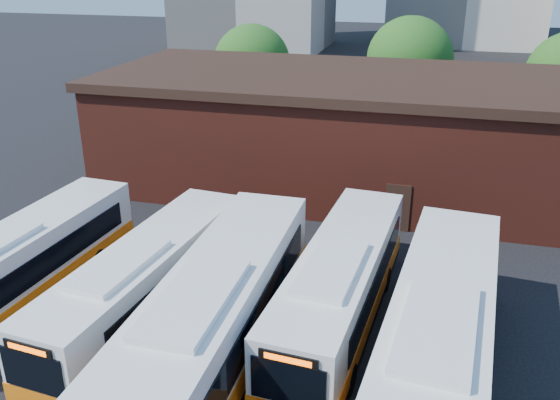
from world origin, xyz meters
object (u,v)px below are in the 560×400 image
(bus_midwest, at_px, (217,324))
(bus_mideast, at_px, (340,291))
(bus_farwest, at_px, (22,268))
(bus_west, at_px, (146,287))
(bus_east, at_px, (437,352))

(bus_midwest, bearing_deg, bus_mideast, 43.88)
(bus_midwest, bearing_deg, bus_farwest, 167.68)
(bus_farwest, height_order, bus_west, bus_farwest)
(bus_midwest, xyz_separation_m, bus_mideast, (3.40, 3.30, -0.20))
(bus_west, relative_size, bus_midwest, 0.87)
(bus_west, distance_m, bus_midwest, 3.88)
(bus_farwest, bearing_deg, bus_midwest, -8.08)
(bus_west, xyz_separation_m, bus_mideast, (6.81, 1.47, 0.04))
(bus_east, bearing_deg, bus_west, 176.75)
(bus_west, bearing_deg, bus_midwest, -22.83)
(bus_west, height_order, bus_mideast, bus_mideast)
(bus_midwest, bearing_deg, bus_east, 2.72)
(bus_mideast, bearing_deg, bus_west, -163.60)
(bus_farwest, distance_m, bus_midwest, 8.80)
(bus_east, bearing_deg, bus_mideast, 144.04)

